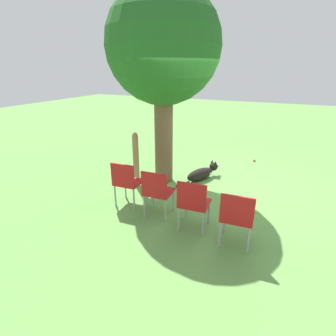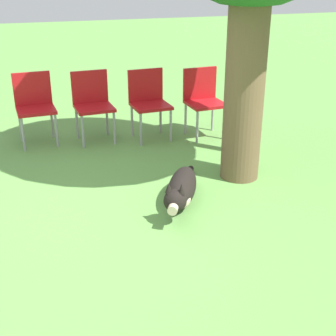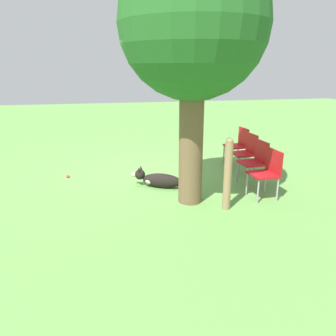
{
  "view_description": "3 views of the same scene",
  "coord_description": "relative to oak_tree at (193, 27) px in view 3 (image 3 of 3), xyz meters",
  "views": [
    {
      "loc": [
        -5.05,
        -1.22,
        2.37
      ],
      "look_at": [
        -0.97,
        0.65,
        0.63
      ],
      "focal_mm": 28.0,
      "sensor_mm": 36.0,
      "label": 1
    },
    {
      "loc": [
        3.75,
        -0.92,
        2.0
      ],
      "look_at": [
        0.08,
        0.25,
        0.32
      ],
      "focal_mm": 50.0,
      "sensor_mm": 36.0,
      "label": 2
    },
    {
      "loc": [
        1.22,
        5.98,
        2.14
      ],
      "look_at": [
        0.04,
        0.45,
        0.4
      ],
      "focal_mm": 35.0,
      "sensor_mm": 36.0,
      "label": 3
    }
  ],
  "objects": [
    {
      "name": "red_chair_2",
      "position": [
        -1.43,
        -0.56,
        -2.2
      ],
      "size": [
        0.44,
        0.46,
        0.83
      ],
      "rotation": [
        0.0,
        0.0,
        0.06
      ],
      "color": "#B21419",
      "rests_on": "ground_plane"
    },
    {
      "name": "red_chair_1",
      "position": [
        -1.55,
        -1.23,
        -2.2
      ],
      "size": [
        0.44,
        0.46,
        0.83
      ],
      "rotation": [
        0.0,
        0.0,
        0.06
      ],
      "color": "#B21419",
      "rests_on": "ground_plane"
    },
    {
      "name": "red_chair_3",
      "position": [
        -1.31,
        0.11,
        -2.2
      ],
      "size": [
        0.44,
        0.46,
        0.83
      ],
      "rotation": [
        0.0,
        0.0,
        0.06
      ],
      "color": "#B21419",
      "rests_on": "ground_plane"
    },
    {
      "name": "red_chair_0",
      "position": [
        -1.67,
        -1.89,
        -2.2
      ],
      "size": [
        0.44,
        0.46,
        0.83
      ],
      "rotation": [
        0.0,
        0.0,
        0.06
      ],
      "color": "#B21419",
      "rests_on": "ground_plane"
    },
    {
      "name": "dog",
      "position": [
        0.4,
        -0.77,
        -2.54
      ],
      "size": [
        1.15,
        0.66,
        0.38
      ],
      "rotation": [
        0.0,
        0.0,
        5.81
      ],
      "color": "black",
      "rests_on": "ground_plane"
    },
    {
      "name": "tennis_ball",
      "position": [
        2.09,
        -1.68,
        -2.65
      ],
      "size": [
        0.07,
        0.07,
        0.07
      ],
      "color": "#E54C33",
      "rests_on": "ground_plane"
    },
    {
      "name": "oak_tree",
      "position": [
        0.0,
        0.0,
        0.0
      ],
      "size": [
        2.18,
        2.18,
        3.83
      ],
      "color": "brown",
      "rests_on": "ground_plane"
    },
    {
      "name": "ground_plane",
      "position": [
        0.19,
        -1.11,
        -2.69
      ],
      "size": [
        30.0,
        30.0,
        0.0
      ],
      "primitive_type": "plane",
      "color": "#609947"
    },
    {
      "name": "fence_post",
      "position": [
        -0.48,
        0.41,
        -2.11
      ],
      "size": [
        0.12,
        0.12,
        1.14
      ],
      "color": "#937551",
      "rests_on": "ground_plane"
    }
  ]
}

